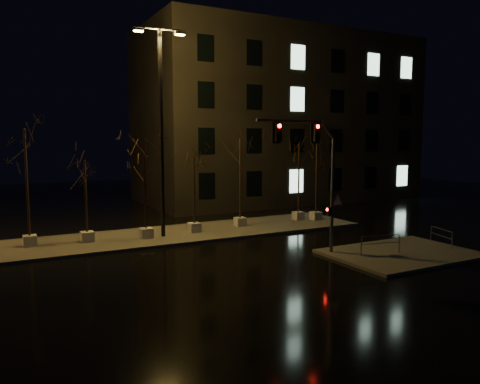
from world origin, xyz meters
TOP-DOWN VIEW (x-y plane):
  - ground at (0.00, 0.00)m, footprint 90.00×90.00m
  - median at (0.00, 6.00)m, footprint 22.00×5.00m
  - sidewalk_corner at (7.50, -3.50)m, footprint 7.00×5.00m
  - building at (14.00, 18.00)m, footprint 25.00×12.00m
  - tree_0 at (-8.43, 6.44)m, footprint 1.80×1.80m
  - tree_1 at (-5.63, 6.07)m, footprint 1.80×1.80m
  - tree_2 at (-2.55, 5.56)m, footprint 1.80×1.80m
  - tree_3 at (0.45, 5.82)m, footprint 1.80×1.80m
  - tree_4 at (3.75, 6.25)m, footprint 1.80×1.80m
  - tree_5 at (8.34, 6.43)m, footprint 1.80×1.80m
  - tree_6 at (9.38, 5.86)m, footprint 1.80×1.80m
  - traffic_signal_mast at (3.47, -1.92)m, footprint 5.20×0.48m
  - streetlight_main at (-1.56, 5.55)m, footprint 2.87×0.55m
  - guard_rail_a at (6.32, -3.28)m, footprint 2.11×0.45m
  - guard_rail_b at (10.50, -3.35)m, footprint 0.54×1.74m

SIDE VIEW (x-z plane):
  - ground at x=0.00m, z-range 0.00..0.00m
  - median at x=0.00m, z-range 0.00..0.15m
  - sidewalk_corner at x=7.50m, z-range 0.00..0.15m
  - guard_rail_b at x=10.50m, z-range 0.27..1.13m
  - guard_rail_a at x=6.32m, z-range 0.29..1.22m
  - tree_1 at x=-5.63m, z-range 1.32..5.82m
  - tree_3 at x=0.45m, z-range 1.36..6.02m
  - tree_5 at x=8.34m, z-range 1.53..6.85m
  - tree_6 at x=9.38m, z-range 1.53..6.86m
  - tree_2 at x=-2.55m, z-range 1.57..7.07m
  - traffic_signal_mast at x=3.47m, z-range 1.15..7.50m
  - tree_4 at x=3.75m, z-range 1.61..7.27m
  - tree_0 at x=-8.43m, z-range 1.75..7.94m
  - streetlight_main at x=-1.56m, z-range 1.03..12.49m
  - building at x=14.00m, z-range 0.00..15.00m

